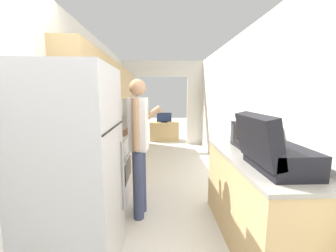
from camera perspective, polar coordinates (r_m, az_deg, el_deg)
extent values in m
cube|color=silver|center=(3.25, -22.38, 3.01)|extent=(0.06, 7.44, 2.50)
cube|color=tan|center=(4.13, -15.63, 11.76)|extent=(0.32, 3.85, 0.68)
cube|color=silver|center=(3.33, 20.96, 3.22)|extent=(0.06, 7.44, 2.50)
cube|color=silver|center=(6.29, -11.19, 4.01)|extent=(0.65, 0.06, 2.05)
cube|color=silver|center=(6.33, 8.20, 4.12)|extent=(0.65, 0.06, 2.05)
cube|color=silver|center=(6.24, -1.52, 15.64)|extent=(2.77, 0.06, 0.45)
cube|color=tan|center=(2.65, -20.08, -16.23)|extent=(0.60, 0.37, 0.89)
cube|color=gray|center=(2.49, -20.70, -6.59)|extent=(0.62, 0.38, 0.03)
cube|color=tan|center=(4.79, -11.77, -4.56)|extent=(0.60, 2.70, 0.89)
cube|color=gray|center=(4.71, -11.94, 0.93)|extent=(0.62, 2.71, 0.03)
cube|color=tan|center=(2.46, 22.90, -18.48)|extent=(0.60, 1.55, 0.89)
cube|color=gray|center=(2.29, 23.60, -8.12)|extent=(0.62, 1.57, 0.03)
cube|color=#B7B7BC|center=(1.96, -24.60, -11.69)|extent=(0.70, 0.76, 1.77)
cube|color=black|center=(1.76, -14.67, -0.32)|extent=(0.01, 0.73, 0.01)
cylinder|color=#99999E|center=(2.13, -12.31, -13.47)|extent=(0.02, 0.02, 0.71)
cube|color=#B7B7BC|center=(3.15, -16.73, -11.61)|extent=(0.62, 0.78, 0.92)
cube|color=black|center=(3.09, -10.96, -11.80)|extent=(0.01, 0.53, 0.28)
cylinder|color=#B7B7BC|center=(3.02, -10.71, -7.70)|extent=(0.02, 0.62, 0.02)
cube|color=#B7B7BC|center=(3.10, -22.39, -2.05)|extent=(0.04, 0.78, 0.14)
cylinder|color=#232328|center=(2.83, -15.56, -4.19)|extent=(0.16, 0.16, 0.01)
cylinder|color=#232328|center=(3.16, -14.17, -2.78)|extent=(0.16, 0.16, 0.01)
cylinder|color=#232328|center=(2.90, -20.35, -4.12)|extent=(0.16, 0.16, 0.01)
cylinder|color=#232328|center=(3.22, -18.50, -2.76)|extent=(0.16, 0.16, 0.01)
cylinder|color=#384266|center=(2.66, -8.26, -16.08)|extent=(0.15, 0.15, 0.86)
cylinder|color=#384266|center=(2.81, -7.45, -14.64)|extent=(0.15, 0.15, 0.86)
cube|color=white|center=(2.52, -8.20, 0.46)|extent=(0.24, 0.24, 0.64)
cylinder|color=tan|center=(2.38, -9.00, 0.33)|extent=(0.09, 0.09, 0.61)
cylinder|color=tan|center=(2.66, -7.51, 1.26)|extent=(0.55, 0.15, 0.42)
sphere|color=tan|center=(2.49, -8.43, 10.53)|extent=(0.20, 0.20, 0.20)
cube|color=black|center=(1.95, 28.64, -7.91)|extent=(0.38, 0.56, 0.20)
cube|color=black|center=(1.81, 23.58, -3.14)|extent=(0.18, 0.56, 0.40)
cube|color=#2D2D33|center=(2.16, 24.92, -2.00)|extent=(0.23, 0.02, 0.10)
cube|color=black|center=(2.58, 22.57, -2.48)|extent=(0.37, 0.46, 0.29)
cube|color=black|center=(2.46, 19.01, -2.80)|extent=(0.01, 0.28, 0.20)
cube|color=#38383D|center=(2.65, 17.42, -1.92)|extent=(0.01, 0.09, 0.21)
cube|color=tan|center=(6.87, -1.07, -1.45)|extent=(0.95, 0.42, 0.61)
cube|color=black|center=(6.78, -1.07, 1.12)|extent=(0.21, 0.16, 0.02)
cube|color=black|center=(6.76, -1.08, 2.44)|extent=(0.48, 0.04, 0.29)
cube|color=navy|center=(6.73, -1.07, 2.42)|extent=(0.44, 0.01, 0.26)
cube|color=#B7B7BC|center=(3.61, -15.35, -1.32)|extent=(0.14, 0.18, 0.00)
cube|color=black|center=(3.46, -15.92, -1.64)|extent=(0.08, 0.10, 0.02)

